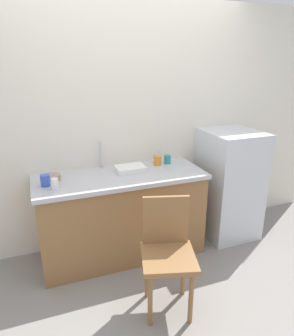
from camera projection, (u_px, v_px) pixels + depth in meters
The scene contains 13 objects.
ground_plane at pixel (162, 289), 2.67m from camera, with size 8.00×8.00×0.00m, color gray.
back_wall at pixel (125, 128), 3.16m from camera, with size 4.80×0.10×2.42m, color silver.
cabinet_base at pixel (122, 217), 3.06m from camera, with size 1.56×0.60×0.81m, color olive.
countertop at pixel (120, 176), 2.92m from camera, with size 1.60×0.64×0.04m, color #B7B7BC.
faucet at pixel (101, 155), 3.05m from camera, with size 0.02×0.02×0.27m, color #B7B7BC.
refrigerator at pixel (228, 184), 3.40m from camera, with size 0.56×0.62×1.17m, color silver.
chair at pixel (167, 250), 2.37m from camera, with size 0.50×0.50×0.89m.
dish_tray at pixel (130, 169), 2.99m from camera, with size 0.28×0.20×0.05m, color white.
terracotta_bowl at pixel (52, 177), 2.78m from camera, with size 0.14×0.14×0.05m, color gray.
cup_white at pixel (55, 184), 2.56m from camera, with size 0.06×0.06×0.10m, color white.
cup_teal at pixel (167, 159), 3.21m from camera, with size 0.07×0.07×0.09m, color teal.
cup_orange at pixel (157, 160), 3.16m from camera, with size 0.08×0.08×0.10m, color orange.
cup_blue at pixel (45, 180), 2.63m from camera, with size 0.08×0.08×0.10m, color blue.
Camera 1 is at (-0.88, -1.99, 1.87)m, focal length 33.19 mm.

